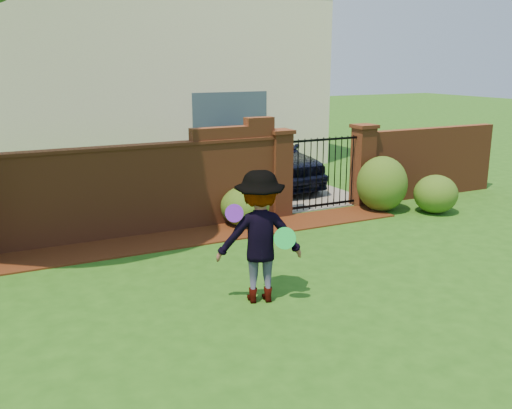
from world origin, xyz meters
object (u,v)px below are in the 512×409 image
frisbee_purple (234,213)px  man (260,237)px  car (264,156)px  frisbee_green (285,238)px

frisbee_purple → man: bearing=-1.8°
car → frisbee_green: car is taller
car → man: bearing=-117.4°
frisbee_purple → frisbee_green: bearing=-29.4°
frisbee_purple → frisbee_green: 0.76m
man → frisbee_purple: size_ratio=7.58×
frisbee_purple → frisbee_green: frisbee_purple is taller
man → frisbee_green: size_ratio=6.18×
car → frisbee_purple: size_ratio=19.47×
man → frisbee_purple: bearing=16.4°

